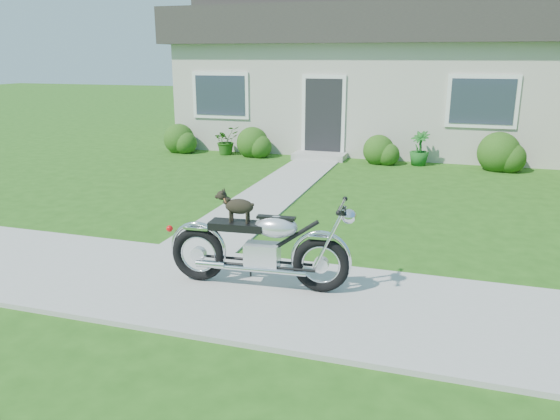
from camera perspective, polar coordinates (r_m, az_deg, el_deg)
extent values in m
plane|color=#235114|center=(6.43, -1.03, -8.93)|extent=(80.00, 80.00, 0.00)
cube|color=#9E9B93|center=(6.42, -1.03, -8.77)|extent=(24.00, 2.20, 0.04)
cube|color=#9E9B93|center=(11.38, -0.16, 2.24)|extent=(1.20, 8.00, 0.03)
cube|color=beige|center=(17.67, 11.72, 11.67)|extent=(12.00, 6.00, 3.00)
cube|color=#2D2B28|center=(17.65, 12.10, 18.15)|extent=(12.60, 6.60, 1.00)
cube|color=#2D2B28|center=(17.69, 12.23, 20.41)|extent=(12.60, 2.00, 0.60)
cube|color=black|center=(14.98, 4.54, 9.51)|extent=(1.00, 0.06, 2.10)
cube|color=#9E9B93|center=(14.78, 4.14, 5.63)|extent=(1.40, 0.70, 0.16)
cube|color=#2D3847|center=(15.88, -6.25, 11.82)|extent=(1.70, 0.05, 1.30)
cube|color=#2D3847|center=(14.55, 20.38, 10.58)|extent=(1.70, 0.05, 1.30)
sphere|color=#264D14|center=(14.25, 21.89, 5.57)|extent=(1.01, 1.01, 1.01)
sphere|color=#264D14|center=(16.08, -10.51, 7.30)|extent=(0.88, 0.88, 0.88)
sphere|color=#264D14|center=(15.16, -2.90, 7.03)|extent=(0.87, 0.87, 0.87)
sphere|color=#264D14|center=(14.34, 10.26, 6.16)|extent=(0.80, 0.80, 0.80)
imported|color=#245516|center=(15.50, -5.66, 7.25)|extent=(0.90, 0.93, 0.79)
imported|color=#185A1B|center=(14.28, 14.37, 6.25)|extent=(0.65, 0.65, 0.86)
torus|color=black|center=(6.33, 4.30, -5.72)|extent=(0.68, 0.16, 0.67)
torus|color=black|center=(6.70, -8.51, -4.59)|extent=(0.68, 0.16, 0.67)
cube|color=silver|center=(6.44, -1.87, -4.79)|extent=(0.42, 0.27, 0.30)
ellipsoid|color=silver|center=(6.28, -0.40, -1.76)|extent=(0.53, 0.33, 0.26)
cube|color=black|center=(6.41, -4.49, -1.64)|extent=(0.67, 0.31, 0.09)
cube|color=silver|center=(6.21, 4.37, -2.80)|extent=(0.31, 0.16, 0.03)
cube|color=silver|center=(6.59, -8.63, -1.82)|extent=(0.31, 0.16, 0.03)
cylinder|color=silver|center=(6.07, 6.49, 0.46)|extent=(0.07, 0.60, 0.03)
sphere|color=silver|center=(6.09, 7.20, -0.67)|extent=(0.18, 0.18, 0.17)
cylinder|color=silver|center=(6.37, -2.16, -6.29)|extent=(1.10, 0.14, 0.06)
ellipsoid|color=black|center=(6.33, -4.28, 0.38)|extent=(0.35, 0.19, 0.18)
sphere|color=black|center=(6.37, -6.10, 1.53)|extent=(0.12, 0.12, 0.11)
cylinder|color=black|center=(6.43, -5.00, -0.51)|extent=(0.03, 0.03, 0.14)
cylinder|color=black|center=(6.36, -5.22, -0.71)|extent=(0.03, 0.03, 0.14)
cylinder|color=black|center=(6.37, -3.29, -0.63)|extent=(0.03, 0.03, 0.14)
cylinder|color=black|center=(6.30, -3.49, -0.83)|extent=(0.03, 0.03, 0.14)
torus|color=#CA6636|center=(6.36, -5.67, 1.07)|extent=(0.06, 0.10, 0.09)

